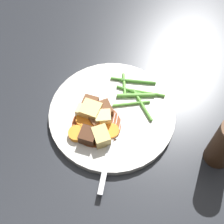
{
  "coord_description": "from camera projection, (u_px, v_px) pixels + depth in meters",
  "views": [
    {
      "loc": [
        0.2,
        0.26,
        0.56
      ],
      "look_at": [
        0.0,
        0.0,
        0.02
      ],
      "focal_mm": 48.6,
      "sensor_mm": 36.0,
      "label": 1
    }
  ],
  "objects": [
    {
      "name": "carrot_slice_4",
      "position": [
        94.0,
        125.0,
        0.61
      ],
      "size": [
        0.03,
        0.03,
        0.01
      ],
      "primitive_type": "cylinder",
      "rotation": [
        0.0,
        0.0,
        1.63
      ],
      "color": "orange",
      "rests_on": "dinner_plate"
    },
    {
      "name": "green_bean_1",
      "position": [
        142.0,
        105.0,
        0.64
      ],
      "size": [
        0.03,
        0.08,
        0.01
      ],
      "primitive_type": "cylinder",
      "rotation": [
        0.0,
        1.57,
        4.49
      ],
      "color": "#599E38",
      "rests_on": "dinner_plate"
    },
    {
      "name": "fork",
      "position": [
        109.0,
        148.0,
        0.59
      ],
      "size": [
        0.14,
        0.13,
        0.0
      ],
      "color": "silver",
      "rests_on": "dinner_plate"
    },
    {
      "name": "green_bean_6",
      "position": [
        131.0,
        104.0,
        0.65
      ],
      "size": [
        0.07,
        0.05,
        0.01
      ],
      "primitive_type": "cylinder",
      "rotation": [
        0.0,
        1.57,
        5.76
      ],
      "color": "#599E38",
      "rests_on": "dinner_plate"
    },
    {
      "name": "meat_chunk_0",
      "position": [
        90.0,
        105.0,
        0.63
      ],
      "size": [
        0.05,
        0.04,
        0.02
      ],
      "primitive_type": "cube",
      "rotation": [
        0.0,
        0.0,
        3.75
      ],
      "color": "brown",
      "rests_on": "dinner_plate"
    },
    {
      "name": "meat_chunk_2",
      "position": [
        95.0,
        118.0,
        0.62
      ],
      "size": [
        0.03,
        0.03,
        0.02
      ],
      "primitive_type": "cube",
      "rotation": [
        0.0,
        0.0,
        1.51
      ],
      "color": "brown",
      "rests_on": "dinner_plate"
    },
    {
      "name": "green_bean_5",
      "position": [
        146.0,
        93.0,
        0.66
      ],
      "size": [
        0.06,
        0.07,
        0.01
      ],
      "primitive_type": "cylinder",
      "rotation": [
        0.0,
        1.57,
        5.44
      ],
      "color": "#599E38",
      "rests_on": "dinner_plate"
    },
    {
      "name": "potato_chunk_3",
      "position": [
        83.0,
        111.0,
        0.63
      ],
      "size": [
        0.03,
        0.03,
        0.02
      ],
      "primitive_type": "cube",
      "rotation": [
        0.0,
        0.0,
        2.2
      ],
      "color": "#EAD68C",
      "rests_on": "dinner_plate"
    },
    {
      "name": "carrot_slice_2",
      "position": [
        76.0,
        132.0,
        0.61
      ],
      "size": [
        0.05,
        0.05,
        0.01
      ],
      "primitive_type": "cylinder",
      "rotation": [
        0.0,
        0.0,
        2.33
      ],
      "color": "orange",
      "rests_on": "dinner_plate"
    },
    {
      "name": "carrot_slice_1",
      "position": [
        86.0,
        126.0,
        0.61
      ],
      "size": [
        0.03,
        0.03,
        0.01
      ],
      "primitive_type": "cylinder",
      "rotation": [
        0.0,
        0.0,
        4.52
      ],
      "color": "orange",
      "rests_on": "dinner_plate"
    },
    {
      "name": "potato_chunk_0",
      "position": [
        103.0,
        118.0,
        0.62
      ],
      "size": [
        0.04,
        0.04,
        0.03
      ],
      "primitive_type": "cube",
      "rotation": [
        0.0,
        0.0,
        2.57
      ],
      "color": "#EAD68C",
      "rests_on": "dinner_plate"
    },
    {
      "name": "potato_chunk_2",
      "position": [
        91.0,
        111.0,
        0.62
      ],
      "size": [
        0.05,
        0.05,
        0.03
      ],
      "primitive_type": "cube",
      "rotation": [
        0.0,
        0.0,
        2.11
      ],
      "color": "#E5CC7A",
      "rests_on": "dinner_plate"
    },
    {
      "name": "green_bean_0",
      "position": [
        124.0,
        85.0,
        0.67
      ],
      "size": [
        0.04,
        0.05,
        0.01
      ],
      "primitive_type": "cylinder",
      "rotation": [
        0.0,
        1.57,
        4.1
      ],
      "color": "#66AD42",
      "rests_on": "dinner_plate"
    },
    {
      "name": "stew_sauce",
      "position": [
        96.0,
        125.0,
        0.62
      ],
      "size": [
        0.1,
        0.1,
        0.0
      ],
      "primitive_type": "cylinder",
      "color": "brown",
      "rests_on": "dinner_plate"
    },
    {
      "name": "dinner_plate",
      "position": [
        112.0,
        114.0,
        0.65
      ],
      "size": [
        0.27,
        0.27,
        0.02
      ],
      "primitive_type": "cylinder",
      "color": "white",
      "rests_on": "ground_plane"
    },
    {
      "name": "ground_plane",
      "position": [
        112.0,
        116.0,
        0.65
      ],
      "size": [
        3.0,
        3.0,
        0.0
      ],
      "primitive_type": "plane",
      "color": "#26282D"
    },
    {
      "name": "green_bean_4",
      "position": [
        138.0,
        81.0,
        0.68
      ],
      "size": [
        0.06,
        0.06,
        0.01
      ],
      "primitive_type": "cylinder",
      "rotation": [
        0.0,
        1.57,
        5.52
      ],
      "color": "#4C8E33",
      "rests_on": "dinner_plate"
    },
    {
      "name": "carrot_slice_3",
      "position": [
        111.0,
        131.0,
        0.61
      ],
      "size": [
        0.04,
        0.04,
        0.01
      ],
      "primitive_type": "cylinder",
      "rotation": [
        0.0,
        0.0,
        3.71
      ],
      "color": "orange",
      "rests_on": "dinner_plate"
    },
    {
      "name": "carrot_slice_0",
      "position": [
        83.0,
        120.0,
        0.62
      ],
      "size": [
        0.04,
        0.04,
        0.01
      ],
      "primitive_type": "cylinder",
      "rotation": [
        0.0,
        0.0,
        5.52
      ],
      "color": "orange",
      "rests_on": "dinner_plate"
    },
    {
      "name": "meat_chunk_1",
      "position": [
        88.0,
        136.0,
        0.6
      ],
      "size": [
        0.04,
        0.04,
        0.02
      ],
      "primitive_type": "cube",
      "rotation": [
        0.0,
        0.0,
        0.62
      ],
      "color": "#4C2B19",
      "rests_on": "dinner_plate"
    },
    {
      "name": "potato_chunk_1",
      "position": [
        101.0,
        136.0,
        0.59
      ],
      "size": [
        0.04,
        0.04,
        0.03
      ],
      "primitive_type": "cube",
      "rotation": [
        0.0,
        0.0,
        4.39
      ],
      "color": "#DBBC6B",
      "rests_on": "dinner_plate"
    },
    {
      "name": "green_bean_7",
      "position": [
        131.0,
        91.0,
        0.66
      ],
      "size": [
        0.04,
        0.06,
        0.01
      ],
      "primitive_type": "cylinder",
      "rotation": [
        0.0,
        1.57,
        5.25
      ],
      "color": "#4C8E33",
      "rests_on": "dinner_plate"
    },
    {
      "name": "green_bean_3",
      "position": [
        126.0,
        80.0,
        0.68
      ],
      "size": [
        0.05,
        0.05,
        0.01
      ],
      "primitive_type": "cylinder",
      "rotation": [
        0.0,
        1.57,
        5.47
      ],
      "color": "#4C8E33",
      "rests_on": "dinner_plate"
    },
    {
      "name": "green_bean_2",
      "position": [
        137.0,
        96.0,
        0.65
      ],
      "size": [
        0.07,
        0.06,
        0.01
      ],
      "primitive_type": "cylinder",
      "rotation": [
        0.0,
        1.57,
        5.66
      ],
      "color": "#66AD42",
      "rests_on": "dinner_plate"
    },
    {
      "name": "meat_chunk_3",
      "position": [
        104.0,
        109.0,
        0.63
      ],
      "size": [
        0.04,
        0.04,
        0.02
      ],
      "primitive_type": "cube",
      "rotation": [
        0.0,
        0.0,
        4.44
      ],
      "color": "brown",
      "rests_on": "dinner_plate"
    }
  ]
}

